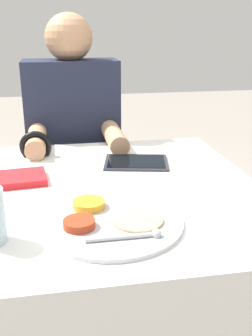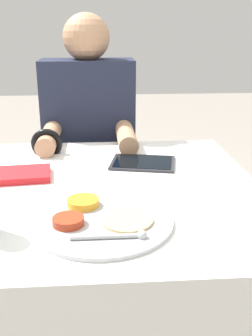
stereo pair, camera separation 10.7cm
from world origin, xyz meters
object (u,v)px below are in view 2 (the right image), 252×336
red_notebook (24,175)px  tablet_device (143,163)px  thali_tray (100,219)px  person_diner (90,165)px

red_notebook → tablet_device: bearing=14.9°
thali_tray → red_notebook: (-0.22, 0.30, 0.00)m
tablet_device → person_diner: (-0.18, 0.44, -0.16)m
thali_tray → red_notebook: thali_tray is taller
thali_tray → person_diner: size_ratio=0.27×
person_diner → thali_tray: bearing=-87.3°
thali_tray → tablet_device: size_ratio=1.41×
thali_tray → red_notebook: bearing=126.4°
red_notebook → tablet_device: 0.38m
red_notebook → thali_tray: bearing=-53.6°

